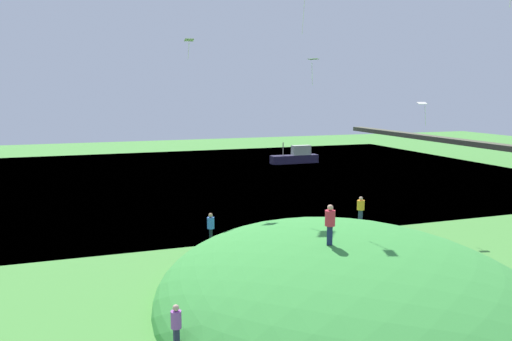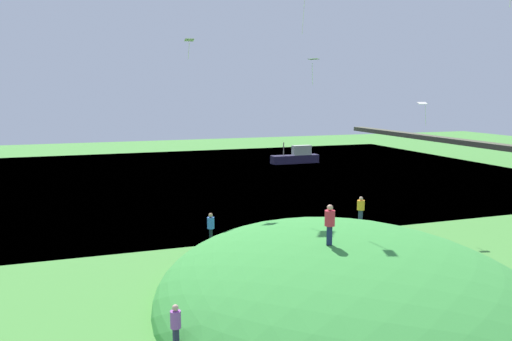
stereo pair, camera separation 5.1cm
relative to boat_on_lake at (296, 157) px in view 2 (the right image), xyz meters
The scene contains 12 objects.
ground_plane 42.01m from the boat_on_lake, 21.26° to the right, with size 160.00×160.00×0.00m, color #488E3A.
lake_water 16.80m from the boat_on_lake, 65.28° to the right, with size 54.49×80.00×0.40m, color #365B81.
grass_hill 49.30m from the boat_on_lake, 21.23° to the right, with size 21.09×17.77×6.98m, color green.
bridge_deck_far 21.45m from the boat_on_lake, 70.80° to the left, with size 49.04×1.80×0.70m, color #4F4F3C.
boat_on_lake is the anchor object (origin of this frame).
person_with_child 50.93m from the boat_on_lake, 22.30° to the right, with size 0.60×0.60×1.77m.
person_watching_kites 41.88m from the boat_on_lake, 18.58° to the right, with size 0.57×0.57×1.57m.
person_on_hilltop 43.23m from the boat_on_lake, 30.63° to the right, with size 0.59×0.59×1.80m.
person_near_shore 55.25m from the boat_on_lake, 28.41° to the right, with size 0.52×0.52×1.70m.
kite_1 40.33m from the boat_on_lake, 34.76° to the right, with size 0.55×0.63×1.34m.
kite_3 36.16m from the boat_on_lake, ahead, with size 0.59×0.74×1.69m.
kite_7 36.71m from the boat_on_lake, 22.09° to the right, with size 1.19×1.15×1.85m.
Camera 2 is at (27.15, -14.20, 9.96)m, focal length 36.32 mm.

